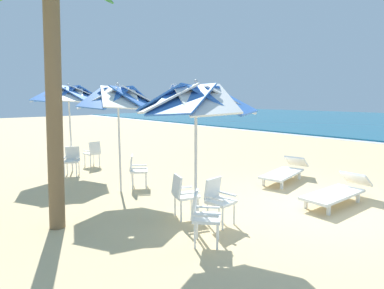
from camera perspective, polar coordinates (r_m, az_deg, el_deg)
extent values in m
plane|color=#D3B784|center=(7.43, 21.05, -10.66)|extent=(80.00, 80.00, 0.00)
cylinder|color=silver|center=(5.51, 0.68, -4.82)|extent=(0.05, 0.05, 2.18)
cube|color=blue|center=(5.17, 5.68, 8.10)|extent=(1.12, 1.08, 0.51)
cube|color=white|center=(5.55, 5.60, 8.11)|extent=(1.07, 1.16, 0.51)
cube|color=blue|center=(5.82, 2.88, 8.15)|extent=(1.08, 1.12, 0.51)
cube|color=white|center=(5.84, -0.88, 8.16)|extent=(1.16, 1.07, 0.51)
cube|color=blue|center=(5.61, -3.89, 8.13)|extent=(1.12, 1.08, 0.51)
cube|color=white|center=(5.23, -4.49, 8.12)|extent=(1.07, 1.16, 0.51)
cube|color=blue|center=(4.93, -1.86, 8.13)|extent=(1.08, 1.12, 0.51)
cube|color=white|center=(4.90, 2.59, 8.13)|extent=(1.16, 1.07, 0.51)
sphere|color=silver|center=(5.38, 0.71, 11.19)|extent=(0.08, 0.08, 0.08)
cube|color=white|center=(6.01, 5.21, -10.20)|extent=(0.49, 0.49, 0.05)
cube|color=white|center=(6.06, 3.73, -7.80)|extent=(0.14, 0.43, 0.40)
cube|color=white|center=(6.12, 6.39, -8.77)|extent=(0.40, 0.08, 0.03)
cube|color=white|center=(5.82, 4.01, -9.65)|extent=(0.40, 0.08, 0.03)
cylinder|color=white|center=(6.12, 7.55, -12.20)|extent=(0.04, 0.04, 0.41)
cylinder|color=white|center=(5.85, 5.50, -13.13)|extent=(0.04, 0.04, 0.41)
cylinder|color=white|center=(6.31, 4.90, -11.49)|extent=(0.04, 0.04, 0.41)
cylinder|color=white|center=(6.06, 2.79, -12.35)|extent=(0.04, 0.04, 0.41)
cube|color=white|center=(6.34, -1.00, -9.17)|extent=(0.56, 0.56, 0.05)
cube|color=white|center=(6.21, -2.75, -7.38)|extent=(0.43, 0.22, 0.40)
cube|color=white|center=(6.49, -1.64, -7.75)|extent=(0.16, 0.39, 0.03)
cube|color=white|center=(6.13, -0.33, -8.71)|extent=(0.16, 0.39, 0.03)
cylinder|color=white|center=(6.63, -0.11, -10.49)|extent=(0.04, 0.04, 0.41)
cylinder|color=white|center=(6.32, 1.11, -11.44)|extent=(0.04, 0.04, 0.41)
cylinder|color=white|center=(6.51, -3.04, -10.85)|extent=(0.04, 0.04, 0.41)
cylinder|color=white|center=(6.20, -1.95, -11.85)|extent=(0.04, 0.04, 0.41)
cube|color=white|center=(5.23, 2.69, -13.03)|extent=(0.62, 0.62, 0.05)
cube|color=white|center=(5.17, 0.46, -10.62)|extent=(0.35, 0.37, 0.40)
cube|color=white|center=(5.38, 2.86, -11.16)|extent=(0.32, 0.30, 0.03)
cube|color=white|center=(5.01, 2.53, -12.68)|extent=(0.32, 0.30, 0.03)
cylinder|color=white|center=(5.47, 4.71, -14.68)|extent=(0.04, 0.04, 0.41)
cylinder|color=white|center=(5.15, 4.56, -16.20)|extent=(0.04, 0.04, 0.41)
cylinder|color=white|center=(5.50, 0.92, -14.55)|extent=(0.04, 0.04, 0.41)
cylinder|color=white|center=(5.18, 0.50, -16.06)|extent=(0.04, 0.04, 0.41)
cylinder|color=silver|center=(8.07, -12.85, -0.76)|extent=(0.05, 0.05, 2.20)
cube|color=blue|center=(7.67, -10.24, 8.34)|extent=(1.17, 1.08, 0.55)
cube|color=white|center=(8.04, -9.55, 8.35)|extent=(1.10, 1.11, 0.55)
cube|color=blue|center=(8.37, -10.93, 8.31)|extent=(1.08, 1.17, 0.55)
cube|color=white|center=(8.48, -13.45, 8.23)|extent=(1.11, 1.10, 0.55)
cube|color=blue|center=(8.31, -15.83, 8.15)|extent=(1.17, 1.08, 0.55)
cube|color=white|center=(7.95, -16.78, 8.12)|extent=(1.10, 1.11, 0.55)
cube|color=blue|center=(7.60, -15.59, 8.17)|extent=(1.08, 1.17, 0.55)
cube|color=white|center=(7.48, -12.80, 8.28)|extent=(1.11, 1.10, 0.55)
sphere|color=silver|center=(7.98, -13.22, 10.44)|extent=(0.08, 0.08, 0.08)
cube|color=white|center=(8.55, -9.46, -4.68)|extent=(0.61, 0.61, 0.05)
cube|color=white|center=(8.51, -10.85, -3.22)|extent=(0.40, 0.31, 0.40)
cube|color=white|center=(8.72, -9.45, -3.68)|extent=(0.25, 0.35, 0.03)
cube|color=white|center=(8.33, -9.51, -4.25)|extent=(0.25, 0.35, 0.03)
cylinder|color=white|center=(8.77, -8.24, -5.88)|extent=(0.04, 0.04, 0.41)
cylinder|color=white|center=(8.43, -8.25, -6.46)|extent=(0.04, 0.04, 0.41)
cylinder|color=white|center=(8.78, -10.55, -5.92)|extent=(0.04, 0.04, 0.41)
cylinder|color=white|center=(8.44, -10.66, -6.50)|extent=(0.04, 0.04, 0.41)
cylinder|color=silver|center=(10.86, -20.93, 1.56)|extent=(0.05, 0.05, 2.34)
cube|color=blue|center=(10.40, -19.25, 8.61)|extent=(1.29, 1.19, 0.52)
cube|color=white|center=(10.78, -18.36, 8.62)|extent=(1.21, 1.25, 0.52)
cube|color=blue|center=(11.17, -19.19, 8.56)|extent=(1.19, 1.29, 0.52)
cube|color=white|center=(11.34, -21.15, 8.45)|extent=(1.25, 1.21, 0.52)
cube|color=blue|center=(11.21, -23.18, 8.35)|extent=(1.29, 1.19, 0.52)
cube|color=white|center=(10.84, -24.20, 8.32)|extent=(1.21, 1.25, 0.52)
cube|color=blue|center=(10.44, -23.54, 8.38)|extent=(1.19, 1.29, 0.52)
cube|color=white|center=(10.25, -21.45, 8.51)|extent=(1.25, 1.21, 0.52)
sphere|color=silver|center=(10.81, -21.37, 9.96)|extent=(0.08, 0.08, 0.08)
cube|color=white|center=(11.60, -17.53, -1.54)|extent=(0.51, 0.51, 0.05)
cube|color=white|center=(11.40, -17.02, -0.53)|extent=(0.17, 0.43, 0.40)
cube|color=white|center=(11.47, -18.38, -1.12)|extent=(0.40, 0.11, 0.03)
cube|color=white|center=(11.69, -16.73, -0.88)|extent=(0.40, 0.11, 0.03)
cylinder|color=white|center=(11.69, -18.67, -2.67)|extent=(0.04, 0.04, 0.41)
cylinder|color=white|center=(11.88, -17.24, -2.44)|extent=(0.04, 0.04, 0.41)
cylinder|color=white|center=(11.40, -17.72, -2.90)|extent=(0.04, 0.04, 0.41)
cylinder|color=white|center=(11.59, -16.27, -2.66)|extent=(0.04, 0.04, 0.41)
cube|color=white|center=(10.36, -20.82, -2.83)|extent=(0.61, 0.61, 0.05)
cube|color=white|center=(10.52, -20.64, -1.42)|extent=(0.31, 0.40, 0.40)
cube|color=white|center=(10.30, -19.77, -2.22)|extent=(0.35, 0.25, 0.03)
cube|color=white|center=(10.39, -21.92, -2.24)|extent=(0.35, 0.25, 0.03)
cylinder|color=white|center=(10.20, -20.01, -4.29)|extent=(0.04, 0.04, 0.41)
cylinder|color=white|center=(10.28, -21.93, -4.29)|extent=(0.04, 0.04, 0.41)
cylinder|color=white|center=(10.54, -19.61, -3.88)|extent=(0.04, 0.04, 0.41)
cylinder|color=white|center=(10.62, -21.47, -3.89)|extent=(0.04, 0.04, 0.41)
cube|color=white|center=(7.71, 23.96, -8.17)|extent=(0.71, 1.72, 0.06)
cube|color=white|center=(8.59, 27.34, -5.45)|extent=(0.63, 0.50, 0.36)
cube|color=white|center=(7.10, 23.30, -10.72)|extent=(0.06, 0.06, 0.22)
cube|color=white|center=(7.34, 19.74, -9.91)|extent=(0.06, 0.06, 0.22)
cube|color=white|center=(8.20, 27.61, -8.46)|extent=(0.06, 0.06, 0.22)
cube|color=white|center=(8.41, 24.40, -7.85)|extent=(0.06, 0.06, 0.22)
cube|color=white|center=(9.28, 15.88, -5.05)|extent=(0.95, 1.79, 0.06)
cube|color=white|center=(10.21, 18.20, -2.88)|extent=(0.69, 0.59, 0.36)
cube|color=white|center=(8.65, 15.79, -6.98)|extent=(0.06, 0.06, 0.22)
cube|color=white|center=(8.85, 12.71, -6.53)|extent=(0.06, 0.06, 0.22)
cube|color=white|center=(9.81, 18.67, -5.31)|extent=(0.06, 0.06, 0.22)
cube|color=white|center=(9.98, 15.90, -4.95)|extent=(0.06, 0.06, 0.22)
cylinder|color=brown|center=(6.08, -23.53, 7.48)|extent=(0.27, 0.42, 4.66)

